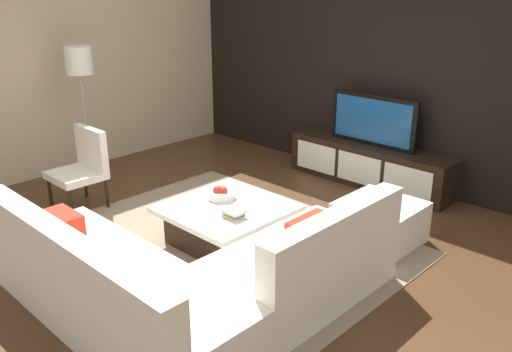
% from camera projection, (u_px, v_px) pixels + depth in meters
% --- Properties ---
extents(ground_plane, '(14.00, 14.00, 0.00)m').
position_uv_depth(ground_plane, '(227.00, 249.00, 4.99)').
color(ground_plane, '#4C301C').
extents(feature_wall_back, '(6.40, 0.12, 2.80)m').
position_uv_depth(feature_wall_back, '(391.00, 67.00, 6.33)').
color(feature_wall_back, black).
rests_on(feature_wall_back, ground).
extents(side_wall_left, '(0.12, 5.20, 2.80)m').
position_uv_depth(side_wall_left, '(63.00, 62.00, 6.72)').
color(side_wall_left, '#C6B28E').
rests_on(side_wall_left, ground).
extents(area_rug, '(3.25, 2.68, 0.01)m').
position_uv_depth(area_rug, '(220.00, 246.00, 5.05)').
color(area_rug, gray).
rests_on(area_rug, ground).
extents(media_console, '(2.09, 0.49, 0.50)m').
position_uv_depth(media_console, '(370.00, 164.00, 6.52)').
color(media_console, black).
rests_on(media_console, ground).
extents(television, '(1.14, 0.06, 0.61)m').
position_uv_depth(television, '(373.00, 120.00, 6.33)').
color(television, black).
rests_on(television, media_console).
extents(sectional_couch, '(2.37, 2.37, 0.82)m').
position_uv_depth(sectional_couch, '(188.00, 278.00, 3.97)').
color(sectional_couch, white).
rests_on(sectional_couch, ground).
extents(coffee_table, '(1.05, 1.07, 0.38)m').
position_uv_depth(coffee_table, '(227.00, 223.00, 5.05)').
color(coffee_table, black).
rests_on(coffee_table, ground).
extents(accent_chair_near, '(0.54, 0.50, 0.87)m').
position_uv_depth(accent_chair_near, '(83.00, 164.00, 5.81)').
color(accent_chair_near, black).
rests_on(accent_chair_near, ground).
extents(floor_lamp, '(0.32, 0.32, 1.65)m').
position_uv_depth(floor_lamp, '(80.00, 69.00, 6.28)').
color(floor_lamp, '#A5A5AA').
rests_on(floor_lamp, ground).
extents(ottoman, '(0.70, 0.70, 0.40)m').
position_uv_depth(ottoman, '(379.00, 222.00, 5.08)').
color(ottoman, white).
rests_on(ottoman, ground).
extents(fruit_bowl, '(0.28, 0.28, 0.13)m').
position_uv_depth(fruit_bowl, '(221.00, 194.00, 5.16)').
color(fruit_bowl, silver).
rests_on(fruit_bowl, coffee_table).
extents(book_stack, '(0.22, 0.16, 0.07)m').
position_uv_depth(book_stack, '(234.00, 213.00, 4.75)').
color(book_stack, '#CCB78C').
rests_on(book_stack, coffee_table).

